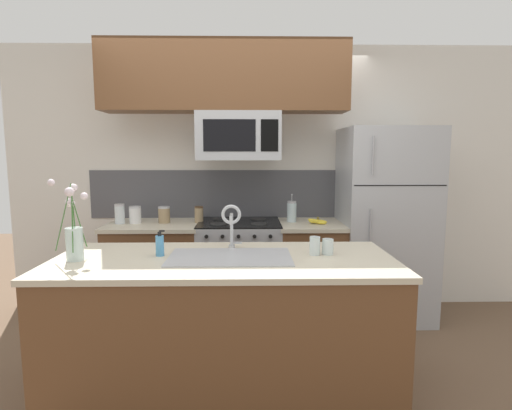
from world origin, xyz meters
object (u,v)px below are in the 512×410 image
Objects in this scene: banana_bunch at (318,222)px; french_press at (292,211)px; spare_glass at (328,247)px; storage_jar_short at (164,215)px; flower_vase at (74,235)px; storage_jar_squat at (199,214)px; storage_jar_medium at (135,215)px; stove_range at (239,270)px; dish_soap_bottle at (160,245)px; refrigerator at (384,224)px; microwave at (239,136)px; drinking_glass at (315,246)px; storage_jar_tall at (120,214)px; sink_faucet at (231,220)px.

banana_bunch is 0.71× the size of french_press.
storage_jar_short is at bearing 136.93° from spare_glass.
storage_jar_squat is at bearing 66.19° from flower_vase.
storage_jar_medium reaches higher than banana_bunch.
flower_vase is at bearing -126.76° from stove_range.
dish_soap_bottle is at bearing -179.06° from spare_glass.
stove_range is 1.44m from refrigerator.
refrigerator is (1.37, 0.04, -0.81)m from microwave.
drinking_glass is 1.17× the size of spare_glass.
storage_jar_tall is 0.73m from storage_jar_squat.
storage_jar_short is at bearing 78.76° from flower_vase.
drinking_glass reaches higher than stove_range.
storage_jar_squat reaches higher than stove_range.
banana_bunch is at bearing -1.65° from storage_jar_tall.
stove_range is at bearing -179.16° from refrigerator.
flower_vase is at bearing -176.08° from drinking_glass.
dish_soap_bottle is (0.63, -1.19, -0.02)m from storage_jar_tall.
storage_jar_tall is 2.06m from spare_glass.
sink_faucet is at bearing -57.59° from storage_jar_short.
storage_jar_medium is 1.47m from french_press.
sink_faucet is (1.07, -1.02, 0.11)m from storage_jar_tall.
microwave is at bearing 52.79° from flower_vase.
sink_faucet reaches higher than storage_jar_squat.
french_press is 1.25m from spare_glass.
storage_jar_tall is at bearing 179.37° from microwave.
storage_jar_medium is at bearing 131.87° from sink_faucet.
storage_jar_short reaches higher than drinking_glass.
refrigerator is at bearing 36.98° from sink_faucet.
refrigerator is 2.07m from storage_jar_short.
storage_jar_tall is 1.10× the size of dish_soap_bottle.
microwave is at bearing 88.39° from sink_faucet.
storage_jar_tall reaches higher than storage_jar_short.
flower_vase is at bearing -137.21° from french_press.
microwave is 2.79× the size of french_press.
storage_jar_squat is (0.59, 0.02, -0.00)m from storage_jar_medium.
refrigerator reaches higher than storage_jar_tall.
sink_faucet is (0.94, -1.05, 0.12)m from storage_jar_medium.
spare_glass is (1.70, -1.17, -0.04)m from storage_jar_tall.
storage_jar_tall is at bearing -174.39° from storage_jar_short.
refrigerator reaches higher than storage_jar_medium.
microwave is 1.51× the size of flower_vase.
storage_jar_tall is 1.35m from dish_soap_bottle.
french_press is 0.54× the size of flower_vase.
sink_faucet is 0.49m from dish_soap_bottle.
storage_jar_tall reaches higher than stove_range.
storage_jar_medium is at bearing -178.31° from french_press.
refrigerator is at bearing 29.36° from flower_vase.
storage_jar_short is at bearing -178.59° from french_press.
banana_bunch is (0.73, -0.04, -0.77)m from microwave.
storage_jar_squat reaches higher than storage_jar_short.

